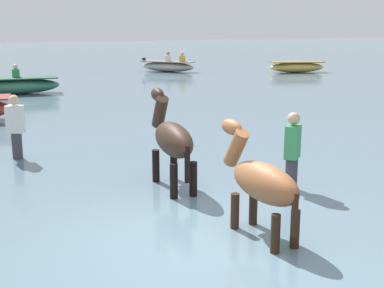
{
  "coord_description": "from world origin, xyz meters",
  "views": [
    {
      "loc": [
        -2.08,
        -5.82,
        3.11
      ],
      "look_at": [
        0.83,
        3.08,
        0.85
      ],
      "focal_mm": 49.72,
      "sensor_mm": 36.0,
      "label": 1
    }
  ],
  "objects_px": {
    "person_wading_close": "(16,133)",
    "person_onlooker_left": "(292,159)",
    "boat_distant_east": "(168,66)",
    "horse_trailing_chestnut": "(261,185)",
    "horse_lead_dark_bay": "(172,141)",
    "boat_mid_outer": "(297,67)",
    "boat_near_starboard": "(17,86)"
  },
  "relations": [
    {
      "from": "horse_lead_dark_bay",
      "to": "boat_mid_outer",
      "type": "bearing_deg",
      "value": 55.02
    },
    {
      "from": "person_wading_close",
      "to": "boat_mid_outer",
      "type": "bearing_deg",
      "value": 44.17
    },
    {
      "from": "boat_distant_east",
      "to": "boat_mid_outer",
      "type": "bearing_deg",
      "value": -21.41
    },
    {
      "from": "boat_near_starboard",
      "to": "person_onlooker_left",
      "type": "xyz_separation_m",
      "value": [
        4.18,
        -12.89,
        0.21
      ]
    },
    {
      "from": "horse_trailing_chestnut",
      "to": "boat_near_starboard",
      "type": "xyz_separation_m",
      "value": [
        -2.89,
        14.46,
        -0.39
      ]
    },
    {
      "from": "horse_trailing_chestnut",
      "to": "person_wading_close",
      "type": "distance_m",
      "value": 5.79
    },
    {
      "from": "horse_trailing_chestnut",
      "to": "person_onlooker_left",
      "type": "bearing_deg",
      "value": 50.54
    },
    {
      "from": "horse_trailing_chestnut",
      "to": "boat_distant_east",
      "type": "distance_m",
      "value": 20.93
    },
    {
      "from": "horse_trailing_chestnut",
      "to": "boat_mid_outer",
      "type": "relative_size",
      "value": 0.61
    },
    {
      "from": "boat_distant_east",
      "to": "person_wading_close",
      "type": "bearing_deg",
      "value": -115.64
    },
    {
      "from": "boat_mid_outer",
      "to": "person_wading_close",
      "type": "distance_m",
      "value": 18.78
    },
    {
      "from": "boat_distant_east",
      "to": "person_wading_close",
      "type": "height_order",
      "value": "person_wading_close"
    },
    {
      "from": "horse_trailing_chestnut",
      "to": "person_wading_close",
      "type": "xyz_separation_m",
      "value": [
        -2.94,
        4.98,
        -0.18
      ]
    },
    {
      "from": "boat_distant_east",
      "to": "person_wading_close",
      "type": "xyz_separation_m",
      "value": [
        -7.42,
        -15.46,
        0.24
      ]
    },
    {
      "from": "horse_lead_dark_bay",
      "to": "person_onlooker_left",
      "type": "height_order",
      "value": "horse_lead_dark_bay"
    },
    {
      "from": "person_onlooker_left",
      "to": "person_wading_close",
      "type": "bearing_deg",
      "value": 141.13
    },
    {
      "from": "boat_near_starboard",
      "to": "person_wading_close",
      "type": "distance_m",
      "value": 9.48
    },
    {
      "from": "person_onlooker_left",
      "to": "boat_near_starboard",
      "type": "bearing_deg",
      "value": 107.98
    },
    {
      "from": "horse_lead_dark_bay",
      "to": "horse_trailing_chestnut",
      "type": "bearing_deg",
      "value": -77.19
    },
    {
      "from": "boat_distant_east",
      "to": "person_wading_close",
      "type": "distance_m",
      "value": 17.15
    },
    {
      "from": "horse_lead_dark_bay",
      "to": "boat_distant_east",
      "type": "xyz_separation_m",
      "value": [
        5.0,
        18.16,
        -0.5
      ]
    },
    {
      "from": "horse_lead_dark_bay",
      "to": "person_wading_close",
      "type": "distance_m",
      "value": 3.64
    },
    {
      "from": "person_onlooker_left",
      "to": "person_wading_close",
      "type": "height_order",
      "value": "same"
    },
    {
      "from": "person_wading_close",
      "to": "person_onlooker_left",
      "type": "bearing_deg",
      "value": -38.87
    },
    {
      "from": "boat_near_starboard",
      "to": "boat_distant_east",
      "type": "height_order",
      "value": "boat_near_starboard"
    },
    {
      "from": "horse_lead_dark_bay",
      "to": "horse_trailing_chestnut",
      "type": "height_order",
      "value": "horse_lead_dark_bay"
    },
    {
      "from": "horse_trailing_chestnut",
      "to": "person_onlooker_left",
      "type": "distance_m",
      "value": 2.04
    },
    {
      "from": "horse_lead_dark_bay",
      "to": "boat_mid_outer",
      "type": "height_order",
      "value": "horse_lead_dark_bay"
    },
    {
      "from": "horse_lead_dark_bay",
      "to": "boat_near_starboard",
      "type": "distance_m",
      "value": 12.42
    },
    {
      "from": "boat_distant_east",
      "to": "boat_mid_outer",
      "type": "distance_m",
      "value": 6.5
    },
    {
      "from": "boat_distant_east",
      "to": "boat_mid_outer",
      "type": "xyz_separation_m",
      "value": [
        6.05,
        -2.37,
        -0.01
      ]
    },
    {
      "from": "boat_distant_east",
      "to": "horse_trailing_chestnut",
      "type": "bearing_deg",
      "value": -102.36
    }
  ]
}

